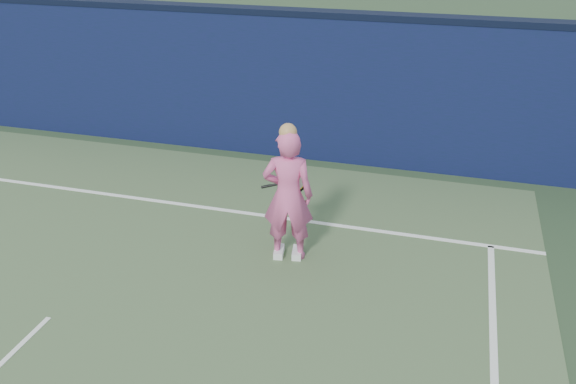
% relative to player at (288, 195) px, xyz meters
% --- Properties ---
extents(backstop_wall, '(24.00, 0.40, 2.50)m').
position_rel_player_xyz_m(backstop_wall, '(-2.22, 3.47, 0.36)').
color(backstop_wall, '#0B1632').
rests_on(backstop_wall, ground).
extents(wall_cap, '(24.00, 0.42, 0.10)m').
position_rel_player_xyz_m(wall_cap, '(-2.22, 3.47, 1.66)').
color(wall_cap, black).
rests_on(wall_cap, backstop_wall).
extents(player, '(0.71, 0.53, 1.84)m').
position_rel_player_xyz_m(player, '(0.00, 0.00, 0.00)').
color(player, '#E15796').
rests_on(player, ground).
extents(racket, '(0.63, 0.18, 0.33)m').
position_rel_player_xyz_m(racket, '(-0.06, 0.42, -0.01)').
color(racket, black).
rests_on(racket, ground).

